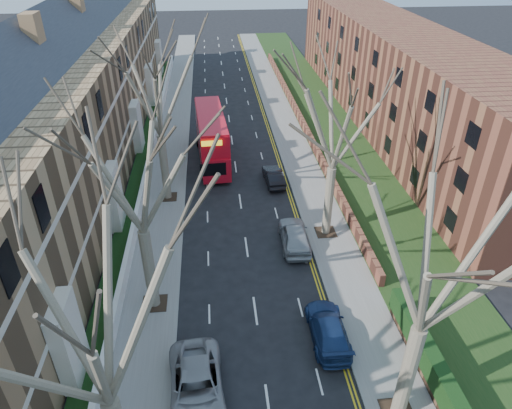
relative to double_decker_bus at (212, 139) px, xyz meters
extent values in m
cube|color=slate|center=(-3.99, 4.40, -2.08)|extent=(3.00, 102.00, 0.12)
cube|color=slate|center=(8.01, 4.40, -2.08)|extent=(3.00, 102.00, 0.12)
cube|color=olive|center=(-11.79, -3.60, 2.86)|extent=(9.00, 78.00, 10.00)
cube|color=#2C2E36|center=(-11.79, -3.60, 8.86)|extent=(4.67, 78.00, 4.67)
cube|color=silver|center=(-7.34, -3.60, 1.36)|extent=(0.12, 78.00, 0.35)
cube|color=silver|center=(-7.34, -3.60, 4.86)|extent=(0.12, 78.00, 0.35)
cube|color=brown|center=(19.51, 8.40, 2.86)|extent=(8.00, 54.00, 10.00)
cube|color=brown|center=(9.71, 8.40, -1.57)|extent=(0.35, 54.00, 0.90)
cube|color=white|center=(-5.64, -3.60, -1.52)|extent=(0.30, 78.00, 1.00)
cube|color=#1A3714|center=(12.51, 4.40, -1.99)|extent=(6.00, 102.00, 0.06)
cylinder|color=#726651|center=(-3.69, -18.60, 0.52)|extent=(0.64, 0.64, 5.07)
cube|color=#2D2116|center=(-3.69, -18.60, -2.00)|extent=(1.40, 1.40, 0.05)
cylinder|color=#726651|center=(-3.69, -6.60, 0.61)|extent=(0.60, 0.60, 5.25)
cube|color=#2D2116|center=(-3.69, -6.60, -2.00)|extent=(1.40, 1.40, 0.05)
cylinder|color=#726651|center=(7.71, -26.60, 0.61)|extent=(0.64, 0.64, 5.25)
cylinder|color=#726651|center=(7.71, -12.60, 0.52)|extent=(0.60, 0.60, 5.07)
cube|color=#2D2116|center=(7.71, -12.60, -2.00)|extent=(1.40, 1.40, 0.05)
cube|color=red|center=(0.00, 0.00, -0.75)|extent=(2.98, 10.50, 2.07)
cube|color=red|center=(0.00, 0.00, 1.23)|extent=(2.95, 9.98, 1.89)
cube|color=black|center=(0.00, 0.00, -0.33)|extent=(2.95, 9.67, 0.85)
cube|color=black|center=(0.00, 0.00, 1.32)|extent=(2.94, 9.46, 0.85)
imported|color=gray|center=(-1.19, -24.86, -1.39)|extent=(2.79, 5.50, 1.49)
imported|color=navy|center=(5.61, -21.95, -1.47)|extent=(1.95, 4.63, 1.33)
imported|color=#969A9F|center=(5.27, -13.70, -1.35)|extent=(2.01, 4.67, 1.57)
imported|color=black|center=(5.02, -4.91, -1.49)|extent=(1.60, 4.01, 1.30)
camera|label=1|loc=(0.17, -38.34, 16.61)|focal=32.00mm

